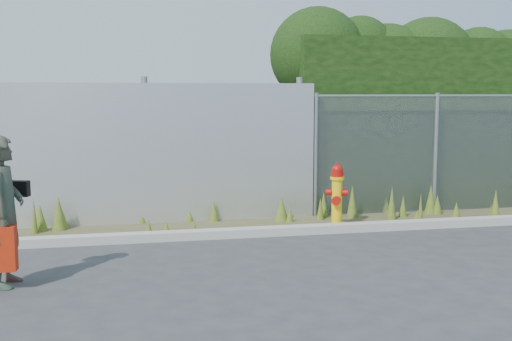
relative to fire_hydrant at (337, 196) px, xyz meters
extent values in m
plane|color=#353638|center=(-1.11, -2.10, -0.48)|extent=(80.00, 80.00, 0.00)
cube|color=#A5A095|center=(-1.11, -0.30, -0.42)|extent=(16.00, 0.22, 0.12)
cube|color=#4B452B|center=(-1.11, 0.30, -0.48)|extent=(16.00, 1.20, 0.01)
cone|color=#475E1C|center=(-2.89, 0.90, -0.33)|extent=(0.13, 0.13, 0.30)
cone|color=#475E1C|center=(1.37, 0.08, -0.38)|extent=(0.16, 0.16, 0.20)
cone|color=#475E1C|center=(-2.84, -0.03, -0.36)|extent=(0.14, 0.14, 0.24)
cone|color=#475E1C|center=(-4.38, 0.63, -0.28)|extent=(0.22, 0.22, 0.41)
cone|color=#475E1C|center=(-2.18, -0.05, -0.39)|extent=(0.09, 0.09, 0.19)
cone|color=#475E1C|center=(-2.15, 0.88, -0.37)|extent=(0.14, 0.14, 0.23)
cone|color=#475E1C|center=(-4.12, 0.64, -0.23)|extent=(0.22, 0.22, 0.51)
cone|color=#475E1C|center=(-0.08, 0.57, -0.30)|extent=(0.12, 0.12, 0.36)
cone|color=#475E1C|center=(-2.59, -0.13, -0.37)|extent=(0.14, 0.14, 0.24)
cone|color=#475E1C|center=(0.00, 0.02, -0.34)|extent=(0.24, 0.24, 0.29)
cone|color=#475E1C|center=(0.51, 0.68, -0.22)|extent=(0.18, 0.18, 0.53)
cone|color=#475E1C|center=(1.05, 0.34, -0.21)|extent=(0.15, 0.15, 0.54)
cone|color=#475E1C|center=(2.10, 0.17, -0.34)|extent=(0.16, 0.16, 0.28)
cone|color=#475E1C|center=(1.22, 0.94, -0.34)|extent=(0.15, 0.15, 0.28)
cone|color=#475E1C|center=(1.89, 0.65, -0.23)|extent=(0.21, 0.21, 0.51)
cone|color=#475E1C|center=(-4.45, 0.45, -0.22)|extent=(0.09, 0.09, 0.53)
cone|color=#475E1C|center=(0.04, 0.76, -0.27)|extent=(0.16, 0.16, 0.43)
cone|color=#475E1C|center=(1.38, -0.01, -0.25)|extent=(0.10, 0.10, 0.47)
cone|color=#475E1C|center=(-1.29, 0.93, -0.26)|extent=(0.09, 0.09, 0.45)
cone|color=#475E1C|center=(-0.60, 0.50, -0.37)|extent=(0.13, 0.13, 0.24)
cone|color=#475E1C|center=(-1.77, 0.80, -0.31)|extent=(0.17, 0.17, 0.34)
cone|color=#475E1C|center=(2.63, -0.10, -0.23)|extent=(0.17, 0.17, 0.51)
cone|color=#475E1C|center=(2.66, 0.07, -0.36)|extent=(0.09, 0.09, 0.24)
cone|color=#475E1C|center=(-4.10, 0.72, -0.30)|extent=(0.23, 0.23, 0.36)
cone|color=#475E1C|center=(1.34, 0.53, -0.30)|extent=(0.14, 0.14, 0.36)
cone|color=#475E1C|center=(-0.71, 0.62, -0.29)|extent=(0.23, 0.23, 0.39)
cone|color=#475E1C|center=(1.99, 0.59, -0.32)|extent=(0.18, 0.18, 0.34)
cube|color=#B8BBC0|center=(-4.36, 0.90, 0.62)|extent=(8.50, 0.08, 2.20)
cylinder|color=gray|center=(-2.81, 1.02, 0.67)|extent=(0.10, 0.10, 2.30)
cylinder|color=gray|center=(-0.31, 1.02, 0.67)|extent=(0.10, 0.10, 2.30)
cube|color=gray|center=(3.14, 0.90, 0.52)|extent=(6.50, 0.03, 2.00)
cylinder|color=gray|center=(3.14, 0.90, 1.52)|extent=(6.50, 0.04, 0.04)
cylinder|color=gray|center=(-0.06, 0.90, 0.54)|extent=(0.07, 0.07, 2.05)
cylinder|color=gray|center=(2.09, 0.90, 0.54)|extent=(0.07, 0.07, 2.05)
cube|color=black|center=(3.44, 1.90, 1.02)|extent=(7.30, 1.60, 3.00)
sphere|color=black|center=(0.28, 1.96, 2.24)|extent=(1.69, 1.69, 1.69)
sphere|color=black|center=(1.12, 2.04, 2.34)|extent=(1.23, 1.23, 1.23)
sphere|color=black|center=(1.68, 2.13, 1.92)|extent=(1.84, 1.84, 1.84)
sphere|color=black|center=(2.48, 2.02, 2.10)|extent=(1.73, 1.73, 1.73)
sphere|color=black|center=(3.41, 1.86, 2.12)|extent=(1.33, 1.33, 1.33)
sphere|color=black|center=(4.16, 2.08, 1.98)|extent=(1.59, 1.59, 1.59)
cylinder|color=yellow|center=(0.00, 0.01, -0.46)|extent=(0.25, 0.25, 0.05)
cylinder|color=yellow|center=(0.00, 0.01, -0.11)|extent=(0.16, 0.16, 0.75)
cylinder|color=yellow|center=(0.00, 0.01, 0.28)|extent=(0.21, 0.21, 0.04)
cylinder|color=#B20F0A|center=(0.00, 0.01, 0.34)|extent=(0.18, 0.18, 0.09)
sphere|color=#B20F0A|center=(0.00, 0.01, 0.40)|extent=(0.17, 0.17, 0.17)
cylinder|color=#B20F0A|center=(0.00, 0.01, 0.49)|extent=(0.04, 0.04, 0.04)
cylinder|color=#B20F0A|center=(-0.12, 0.01, 0.06)|extent=(0.09, 0.10, 0.10)
cylinder|color=#B20F0A|center=(0.12, 0.01, 0.06)|extent=(0.09, 0.10, 0.10)
cylinder|color=#B20F0A|center=(0.00, -0.12, -0.04)|extent=(0.13, 0.11, 0.13)
imported|color=#106848|center=(-4.43, -2.06, 0.32)|extent=(0.45, 0.63, 1.61)
cube|color=black|center=(-4.31, -1.82, 0.52)|extent=(0.23, 0.10, 0.17)
camera|label=1|loc=(-3.25, -9.14, 1.56)|focal=45.00mm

